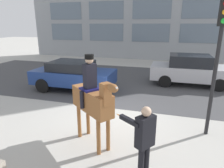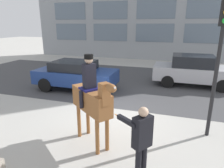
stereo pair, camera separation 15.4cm
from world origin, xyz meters
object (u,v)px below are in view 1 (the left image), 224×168
(street_car_far_lane, at_px, (190,70))
(traffic_light, at_px, (219,49))
(pedestrian_bystander, at_px, (144,140))
(street_car_near_lane, at_px, (73,75))
(mounted_horse_lead, at_px, (93,99))

(street_car_far_lane, relative_size, traffic_light, 1.09)
(pedestrian_bystander, distance_m, traffic_light, 3.49)
(street_car_near_lane, relative_size, street_car_far_lane, 0.96)
(street_car_far_lane, bearing_deg, mounted_horse_lead, -113.58)
(mounted_horse_lead, distance_m, street_car_far_lane, 7.79)
(pedestrian_bystander, xyz_separation_m, street_car_near_lane, (-4.40, 5.54, -0.25))
(street_car_far_lane, bearing_deg, pedestrian_bystander, -100.67)
(mounted_horse_lead, xyz_separation_m, street_car_far_lane, (3.11, 7.12, -0.52))
(street_car_near_lane, distance_m, street_car_far_lane, 6.53)
(street_car_near_lane, bearing_deg, street_car_far_lane, 24.39)
(pedestrian_bystander, height_order, street_car_near_lane, pedestrian_bystander)
(pedestrian_bystander, height_order, traffic_light, traffic_light)
(street_car_far_lane, bearing_deg, traffic_light, -88.81)
(pedestrian_bystander, bearing_deg, street_car_near_lane, -16.14)
(pedestrian_bystander, distance_m, street_car_near_lane, 7.08)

